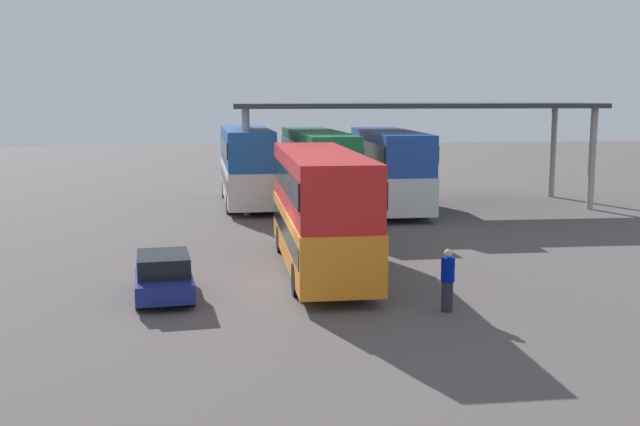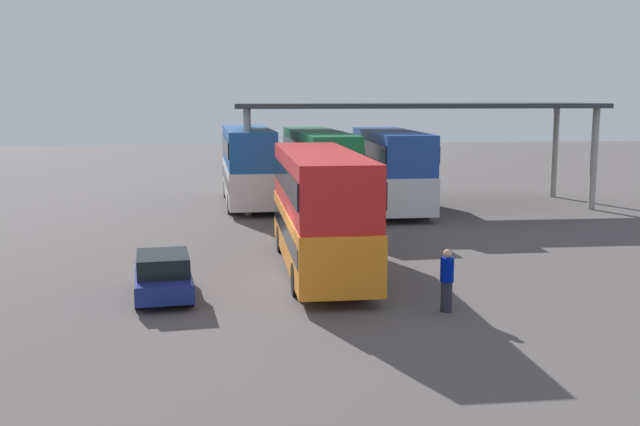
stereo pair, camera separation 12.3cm
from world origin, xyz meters
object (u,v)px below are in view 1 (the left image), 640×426
Objects in this scene: double_decker_far_right at (389,166)px; double_decker_mid_row at (317,167)px; double_decker_near_canopy at (246,163)px; double_decker_main at (320,206)px; parked_hatchback at (164,275)px; pedestrian_waiting at (448,280)px.

double_decker_mid_row is at bearing 92.34° from double_decker_far_right.
double_decker_mid_row is at bearing -129.30° from double_decker_near_canopy.
double_decker_mid_row is at bearing -6.87° from double_decker_main.
parked_hatchback is 2.19× the size of pedestrian_waiting.
double_decker_near_canopy is at bearing 7.08° from double_decker_main.
double_decker_far_right is 5.75× the size of pedestrian_waiting.
double_decker_main is 0.92× the size of double_decker_mid_row.
double_decker_near_canopy reaches higher than double_decker_far_right.
double_decker_main is 2.65× the size of parked_hatchback.
double_decker_near_canopy reaches higher than parked_hatchback.
double_decker_mid_row is (1.58, 13.26, 0.03)m from double_decker_main.
double_decker_near_canopy is 21.99m from pedestrian_waiting.
double_decker_mid_row is 18.75m from pedestrian_waiting.
parked_hatchback is 19.44m from double_decker_far_right.
double_decker_main is 6.05m from parked_hatchback.
double_decker_far_right is at bearing 116.28° from pedestrian_waiting.
double_decker_mid_row is at bearing -28.53° from parked_hatchback.
double_decker_main is 6.26m from pedestrian_waiting.
double_decker_far_right reaches higher than pedestrian_waiting.
parked_hatchback is at bearing -163.42° from pedestrian_waiting.
parked_hatchback is at bearing 155.15° from double_decker_mid_row.
double_decker_mid_row is 6.35× the size of pedestrian_waiting.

